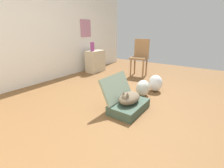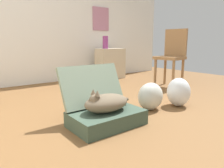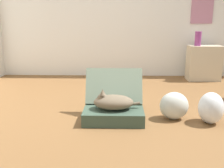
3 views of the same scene
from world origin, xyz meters
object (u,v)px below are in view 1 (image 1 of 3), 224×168
at_px(chair, 140,56).
at_px(side_table, 95,61).
at_px(suitcase_base, 129,107).
at_px(cat, 129,98).
at_px(plastic_bag_white, 143,88).
at_px(vase_tall, 92,47).
at_px(plastic_bag_clear, 155,83).

bearing_deg(chair, side_table, -172.86).
distance_m(suitcase_base, cat, 0.15).
bearing_deg(plastic_bag_white, suitcase_base, -173.18).
height_order(side_table, vase_tall, vase_tall).
xyz_separation_m(plastic_bag_clear, chair, (0.92, 0.81, 0.38)).
bearing_deg(plastic_bag_white, vase_tall, 68.24).
bearing_deg(plastic_bag_clear, side_table, 75.14).
xyz_separation_m(cat, chair, (1.98, 0.78, 0.33)).
bearing_deg(suitcase_base, plastic_bag_white, 6.82).
bearing_deg(cat, plastic_bag_white, 6.71).
distance_m(cat, plastic_bag_clear, 1.07).
bearing_deg(plastic_bag_clear, vase_tall, 78.76).
bearing_deg(side_table, vase_tall, -169.79).
bearing_deg(plastic_bag_white, side_table, 64.98).
distance_m(plastic_bag_clear, chair, 1.28).
height_order(cat, plastic_bag_clear, cat).
relative_size(side_table, chair, 0.64).
xyz_separation_m(cat, plastic_bag_white, (0.69, 0.08, -0.07)).
relative_size(cat, plastic_bag_white, 1.61).
bearing_deg(suitcase_base, vase_tall, 54.48).
bearing_deg(chair, plastic_bag_clear, -56.41).
bearing_deg(plastic_bag_white, chair, 28.44).
distance_m(plastic_bag_clear, side_table, 2.20).
distance_m(cat, side_table, 2.65).
relative_size(plastic_bag_clear, side_table, 0.54).
height_order(plastic_bag_clear, side_table, side_table).
distance_m(plastic_bag_white, vase_tall, 2.22).
height_order(cat, vase_tall, vase_tall).
bearing_deg(cat, chair, 21.49).
bearing_deg(vase_tall, suitcase_base, -125.52).
bearing_deg(plastic_bag_clear, cat, 178.36).
relative_size(plastic_bag_white, side_table, 0.51).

